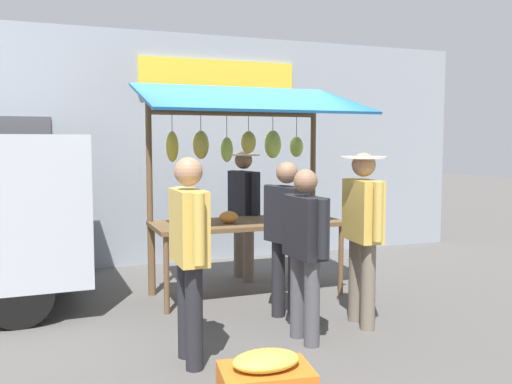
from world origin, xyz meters
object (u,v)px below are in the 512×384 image
Objects in this scene: shopper_with_ponytail at (305,244)px; shopper_with_shopping_bag at (287,229)px; market_stall at (246,163)px; shopper_in_grey_tee at (189,245)px; vendor_with_sunhat at (244,204)px; shopper_in_striped_shirt at (363,223)px.

shopper_with_shopping_bag reaches higher than shopper_with_ponytail.
shopper_in_grey_tee is (1.15, 1.81, -0.58)m from market_stall.
shopper_with_ponytail is 0.93× the size of shopper_in_grey_tee.
shopper_in_grey_tee is (1.09, 0.12, 0.08)m from shopper_with_ponytail.
market_stall is 1.48× the size of vendor_with_sunhat.
vendor_with_sunhat is at bearing -20.17° from shopper_with_shopping_bag.
vendor_with_sunhat reaches higher than shopper_with_ponytail.
market_stall is 1.82m from shopper_with_ponytail.
shopper_in_grey_tee is at bearing -36.07° from vendor_with_sunhat.
vendor_with_sunhat is at bearing -28.09° from shopper_in_grey_tee.
shopper_with_shopping_bag is (0.62, -0.43, -0.09)m from shopper_in_striped_shirt.
shopper_with_shopping_bag is at bearing -57.30° from shopper_in_grey_tee.
shopper_with_shopping_bag is at bearing 61.68° from shopper_in_striped_shirt.
shopper_with_shopping_bag is (-0.10, -0.64, 0.03)m from shopper_with_ponytail.
market_stall is 1.48× the size of shopper_in_grey_tee.
shopper_in_striped_shirt is 1.85m from shopper_in_grey_tee.
vendor_with_sunhat is at bearing -107.23° from market_stall.
shopper_with_ponytail is (0.73, 0.21, -0.12)m from shopper_in_striped_shirt.
vendor_with_sunhat is 1.77m from shopper_with_shopping_bag.
shopper_in_grey_tee is 1.05× the size of shopper_with_shopping_bag.
shopper_in_striped_shirt is 1.09× the size of shopper_with_ponytail.
shopper_with_ponytail is at bearing -83.40° from shopper_in_grey_tee.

